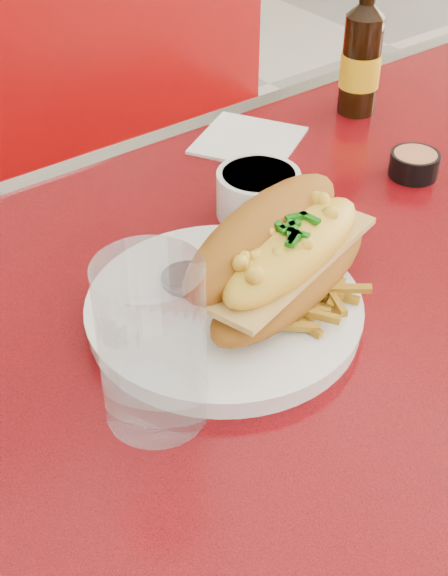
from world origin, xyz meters
TOP-DOWN VIEW (x-y plane):
  - diner_table at (0.00, 0.00)m, footprint 1.23×0.83m
  - booth_bench_far at (0.00, 0.81)m, footprint 1.20×0.51m
  - dinner_plate at (-0.21, 0.03)m, footprint 0.35×0.35m
  - mac_hoagie at (-0.15, 0.01)m, footprint 0.27×0.18m
  - fries_pile at (-0.16, -0.02)m, footprint 0.10×0.09m
  - fork at (-0.15, 0.04)m, footprint 0.03×0.14m
  - gravy_ramekin at (-0.06, 0.16)m, footprint 0.12×0.12m
  - sauce_cup_left at (-0.22, 0.08)m, footprint 0.07×0.07m
  - sauce_cup_right at (0.16, 0.11)m, footprint 0.08×0.08m
  - beer_bottle at (0.23, 0.29)m, footprint 0.06×0.06m
  - water_tumbler at (-0.34, -0.04)m, footprint 0.12×0.12m
  - paper_napkin at (0.05, 0.31)m, footprint 0.18×0.18m

SIDE VIEW (x-z plane):
  - booth_bench_far at x=0.00m, z-range -0.16..0.74m
  - diner_table at x=0.00m, z-range 0.22..0.99m
  - paper_napkin at x=0.05m, z-range 0.77..0.77m
  - dinner_plate at x=-0.21m, z-range 0.77..0.79m
  - sauce_cup_left at x=-0.22m, z-range 0.77..0.80m
  - sauce_cup_right at x=0.16m, z-range 0.77..0.80m
  - fork at x=-0.15m, z-range 0.79..0.79m
  - gravy_ramekin at x=-0.06m, z-range 0.77..0.83m
  - fries_pile at x=-0.16m, z-range 0.79..0.82m
  - mac_hoagie at x=-0.15m, z-range 0.78..0.89m
  - water_tumbler at x=-0.34m, z-range 0.77..0.93m
  - beer_bottle at x=0.23m, z-range 0.74..0.97m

